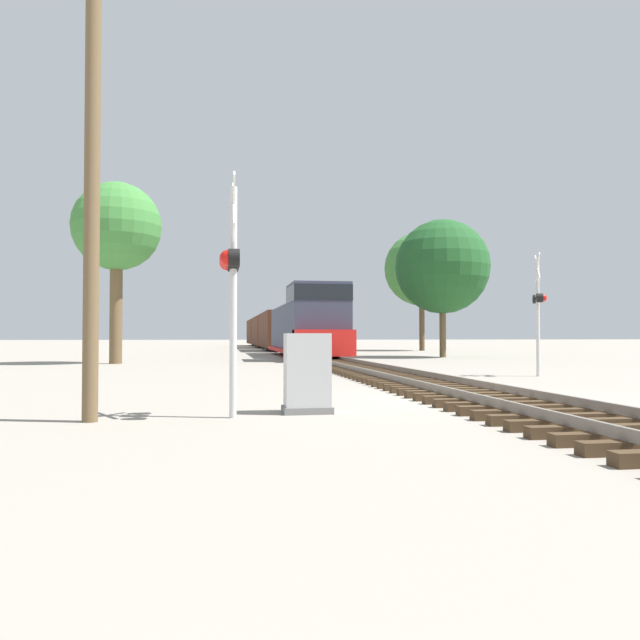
{
  "coord_description": "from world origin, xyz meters",
  "views": [
    {
      "loc": [
        -5.29,
        -12.76,
        1.35
      ],
      "look_at": [
        -2.28,
        5.85,
        1.83
      ],
      "focal_mm": 35.0,
      "sensor_mm": 36.0,
      "label": 1
    }
  ],
  "objects_px": {
    "crossing_signal_near": "(232,271)",
    "relay_cabinet": "(307,374)",
    "tree_deep_background": "(422,269)",
    "freight_train": "(276,331)",
    "tree_mid_background": "(442,267)",
    "utility_pole": "(92,162)",
    "tree_far_right": "(117,228)",
    "crossing_signal_far": "(539,304)"
  },
  "relations": [
    {
      "from": "crossing_signal_far",
      "to": "relay_cabinet",
      "type": "height_order",
      "value": "crossing_signal_far"
    },
    {
      "from": "crossing_signal_near",
      "to": "tree_deep_background",
      "type": "relative_size",
      "value": 0.37
    },
    {
      "from": "utility_pole",
      "to": "tree_far_right",
      "type": "distance_m",
      "value": 21.46
    },
    {
      "from": "crossing_signal_near",
      "to": "tree_mid_background",
      "type": "xyz_separation_m",
      "value": [
        13.63,
        26.9,
        3.26
      ]
    },
    {
      "from": "utility_pole",
      "to": "freight_train",
      "type": "bearing_deg",
      "value": 81.55
    },
    {
      "from": "tree_mid_background",
      "to": "tree_deep_background",
      "type": "relative_size",
      "value": 0.8
    },
    {
      "from": "tree_deep_background",
      "to": "tree_far_right",
      "type": "bearing_deg",
      "value": -135.21
    },
    {
      "from": "tree_mid_background",
      "to": "tree_deep_background",
      "type": "bearing_deg",
      "value": 75.72
    },
    {
      "from": "freight_train",
      "to": "crossing_signal_far",
      "type": "height_order",
      "value": "freight_train"
    },
    {
      "from": "tree_mid_background",
      "to": "relay_cabinet",
      "type": "bearing_deg",
      "value": -114.93
    },
    {
      "from": "crossing_signal_far",
      "to": "freight_train",
      "type": "bearing_deg",
      "value": 26.24
    },
    {
      "from": "utility_pole",
      "to": "tree_mid_background",
      "type": "xyz_separation_m",
      "value": [
        15.83,
        27.03,
        1.57
      ]
    },
    {
      "from": "crossing_signal_near",
      "to": "tree_far_right",
      "type": "xyz_separation_m",
      "value": [
        -5.16,
        20.98,
        4.16
      ]
    },
    {
      "from": "utility_pole",
      "to": "tree_mid_background",
      "type": "distance_m",
      "value": 31.36
    },
    {
      "from": "utility_pole",
      "to": "relay_cabinet",
      "type": "bearing_deg",
      "value": 9.18
    },
    {
      "from": "crossing_signal_near",
      "to": "tree_deep_background",
      "type": "height_order",
      "value": "tree_deep_background"
    },
    {
      "from": "crossing_signal_near",
      "to": "crossing_signal_far",
      "type": "relative_size",
      "value": 0.97
    },
    {
      "from": "tree_mid_background",
      "to": "tree_deep_background",
      "type": "height_order",
      "value": "tree_deep_background"
    },
    {
      "from": "relay_cabinet",
      "to": "utility_pole",
      "type": "height_order",
      "value": "utility_pole"
    },
    {
      "from": "relay_cabinet",
      "to": "tree_far_right",
      "type": "bearing_deg",
      "value": 107.53
    },
    {
      "from": "crossing_signal_near",
      "to": "tree_deep_background",
      "type": "bearing_deg",
      "value": 157.6
    },
    {
      "from": "utility_pole",
      "to": "tree_deep_background",
      "type": "relative_size",
      "value": 0.72
    },
    {
      "from": "utility_pole",
      "to": "tree_deep_background",
      "type": "height_order",
      "value": "tree_deep_background"
    },
    {
      "from": "freight_train",
      "to": "crossing_signal_near",
      "type": "xyz_separation_m",
      "value": [
        -5.1,
        -48.99,
        0.6
      ]
    },
    {
      "from": "tree_deep_background",
      "to": "freight_train",
      "type": "bearing_deg",
      "value": 158.53
    },
    {
      "from": "crossing_signal_far",
      "to": "utility_pole",
      "type": "bearing_deg",
      "value": 144.74
    },
    {
      "from": "crossing_signal_far",
      "to": "tree_far_right",
      "type": "xyz_separation_m",
      "value": [
        -15.5,
        12.0,
        4.18
      ]
    },
    {
      "from": "freight_train",
      "to": "relay_cabinet",
      "type": "distance_m",
      "value": 48.71
    },
    {
      "from": "freight_train",
      "to": "utility_pole",
      "type": "distance_m",
      "value": 49.71
    },
    {
      "from": "crossing_signal_near",
      "to": "tree_far_right",
      "type": "distance_m",
      "value": 22.0
    },
    {
      "from": "freight_train",
      "to": "utility_pole",
      "type": "bearing_deg",
      "value": -98.45
    },
    {
      "from": "tree_deep_background",
      "to": "relay_cabinet",
      "type": "bearing_deg",
      "value": -110.93
    },
    {
      "from": "crossing_signal_near",
      "to": "tree_far_right",
      "type": "bearing_deg",
      "value": -166.35
    },
    {
      "from": "relay_cabinet",
      "to": "tree_deep_background",
      "type": "relative_size",
      "value": 0.13
    },
    {
      "from": "crossing_signal_near",
      "to": "relay_cabinet",
      "type": "bearing_deg",
      "value": 108.26
    },
    {
      "from": "crossing_signal_far",
      "to": "relay_cabinet",
      "type": "distance_m",
      "value": 12.54
    },
    {
      "from": "freight_train",
      "to": "relay_cabinet",
      "type": "relative_size",
      "value": 42.48
    },
    {
      "from": "crossing_signal_near",
      "to": "tree_mid_background",
      "type": "bearing_deg",
      "value": 152.98
    },
    {
      "from": "relay_cabinet",
      "to": "utility_pole",
      "type": "relative_size",
      "value": 0.18
    },
    {
      "from": "utility_pole",
      "to": "tree_far_right",
      "type": "xyz_separation_m",
      "value": [
        -2.96,
        21.11,
        2.48
      ]
    },
    {
      "from": "tree_far_right",
      "to": "relay_cabinet",
      "type": "bearing_deg",
      "value": -72.47
    },
    {
      "from": "freight_train",
      "to": "crossing_signal_far",
      "type": "relative_size",
      "value": 14.44
    }
  ]
}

